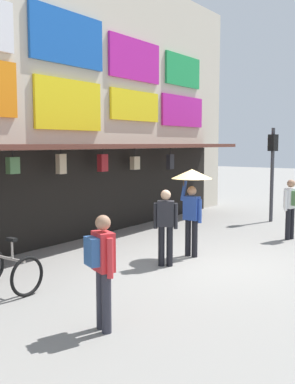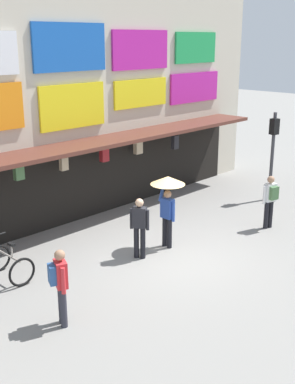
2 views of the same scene
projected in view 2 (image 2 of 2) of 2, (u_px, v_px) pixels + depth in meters
name	position (u px, v px, depth m)	size (l,w,h in m)	color
ground_plane	(168.00, 255.00, 13.60)	(80.00, 80.00, 0.00)	gray
shopfront	(60.00, 96.00, 15.44)	(18.00, 2.60, 8.00)	beige
traffic_light_far	(273.00, 142.00, 17.68)	(0.32, 0.35, 3.20)	#38383D
bicycle_parked	(9.00, 264.00, 12.17)	(0.72, 1.16, 1.05)	black
pedestrian_in_green	(140.00, 225.00, 13.17)	(0.37, 0.47, 1.68)	black
pedestrian_with_umbrella	(168.00, 192.00, 13.66)	(0.96, 0.96, 2.08)	black
pedestrian_in_blue	(60.00, 282.00, 10.02)	(0.45, 0.49, 1.68)	#2D2D38
pedestrian_in_black	(270.00, 198.00, 15.26)	(0.51, 0.42, 1.68)	black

